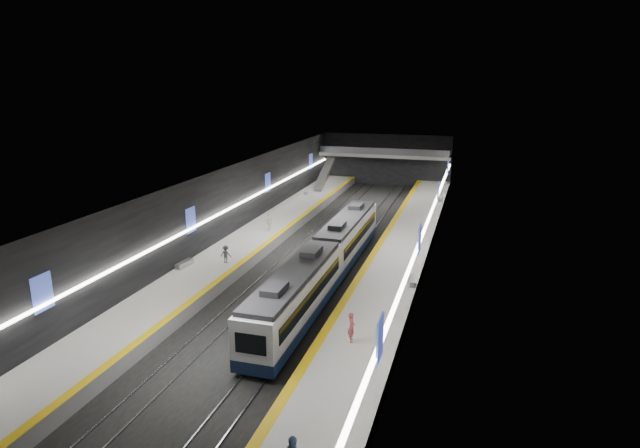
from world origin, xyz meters
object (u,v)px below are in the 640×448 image
(bench_right_near, at_px, (411,281))
(passenger_right_a, at_px, (352,327))
(train, at_px, (325,260))
(passenger_left_a, at_px, (269,222))
(bench_right_far, at_px, (440,200))
(bench_left_near, at_px, (184,264))
(escalator, at_px, (325,174))
(passenger_left_b, at_px, (226,254))
(bench_left_far, at_px, (306,192))

(bench_right_near, relative_size, passenger_right_a, 0.95)
(train, height_order, bench_right_near, train)
(passenger_right_a, bearing_deg, passenger_left_a, 16.23)
(train, relative_size, bench_right_far, 18.61)
(train, distance_m, passenger_left_a, 14.15)
(bench_right_far, bearing_deg, bench_left_near, -117.67)
(escalator, height_order, bench_left_near, escalator)
(train, xyz_separation_m, passenger_left_b, (-8.98, 0.15, -0.41))
(bench_right_near, bearing_deg, bench_left_far, 107.69)
(train, distance_m, escalator, 36.00)
(escalator, height_order, passenger_right_a, escalator)
(escalator, relative_size, bench_right_far, 4.96)
(passenger_left_a, distance_m, passenger_left_b, 10.59)
(bench_left_near, distance_m, bench_left_far, 30.88)
(train, bearing_deg, bench_left_far, 110.88)
(passenger_right_a, xyz_separation_m, passenger_left_a, (-13.92, 21.35, -0.00))
(bench_left_far, distance_m, passenger_left_b, 29.12)
(passenger_right_a, height_order, passenger_left_b, passenger_right_a)
(bench_left_near, height_order, bench_left_far, bench_left_near)
(train, xyz_separation_m, bench_right_far, (7.00, 29.90, -1.00))
(train, height_order, passenger_left_a, train)
(passenger_left_a, bearing_deg, passenger_right_a, 34.15)
(passenger_left_b, bearing_deg, passenger_right_a, 141.43)
(bench_right_near, distance_m, bench_right_far, 30.03)
(bench_left_far, height_order, bench_right_far, bench_left_far)
(bench_left_far, relative_size, passenger_left_b, 1.04)
(train, height_order, passenger_right_a, train)
(bench_right_near, bearing_deg, passenger_right_a, -116.43)
(bench_right_near, height_order, passenger_right_a, passenger_right_a)
(train, bearing_deg, bench_right_far, 76.82)
(bench_left_near, bearing_deg, bench_right_far, 66.05)
(escalator, bearing_deg, bench_left_near, -93.16)
(bench_left_near, bearing_deg, passenger_left_a, 84.44)
(bench_left_far, height_order, passenger_right_a, passenger_right_a)
(bench_left_far, xyz_separation_m, bench_right_far, (18.14, 0.71, -0.00))
(train, xyz_separation_m, bench_right_near, (7.00, -0.13, -0.98))
(train, xyz_separation_m, passenger_right_a, (4.70, -10.62, -0.25))
(escalator, distance_m, bench_right_far, 17.71)
(bench_left_near, distance_m, bench_right_near, 19.06)
(escalator, distance_m, bench_right_near, 38.68)
(bench_right_near, xyz_separation_m, passenger_left_b, (-15.98, 0.28, 0.57))
(train, relative_size, passenger_right_a, 15.94)
(passenger_right_a, bearing_deg, passenger_left_b, 34.92)
(bench_left_near, bearing_deg, escalator, 93.93)
(bench_left_near, height_order, passenger_right_a, passenger_right_a)
(bench_left_far, bearing_deg, passenger_left_b, -96.51)
(passenger_left_b, bearing_deg, bench_right_near, 178.64)
(passenger_left_b, bearing_deg, bench_left_near, 30.82)
(train, distance_m, bench_right_near, 7.07)
(train, relative_size, bench_left_far, 18.39)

